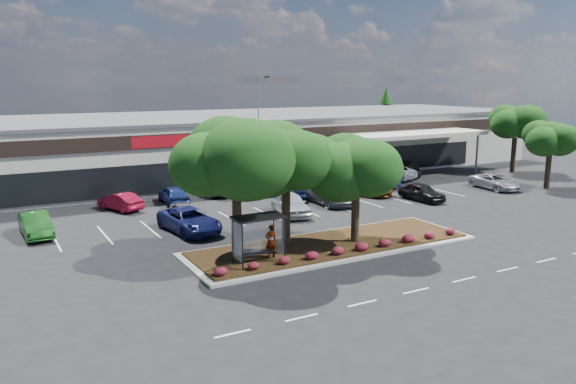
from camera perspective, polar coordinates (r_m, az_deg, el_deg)
ground at (r=32.45m, az=11.35°, el=-6.81°), size 160.00×160.00×0.00m
retail_store at (r=61.12m, az=-9.50°, el=4.76°), size 80.40×25.20×6.25m
landscape_island at (r=34.30m, az=4.45°, el=-5.40°), size 18.00×6.00×0.26m
lane_markings at (r=40.53m, az=1.64°, el=-2.92°), size 33.12×20.06×0.01m
shrub_row at (r=32.54m, az=6.51°, el=-5.67°), size 17.00×0.80×0.50m
bus_shelter at (r=30.20m, az=-3.14°, el=-3.41°), size 2.75×1.55×2.59m
island_tree_west at (r=30.95m, az=-5.26°, el=0.53°), size 7.20×7.20×7.89m
island_tree_mid at (r=33.15m, az=-0.20°, el=0.79°), size 6.60×6.60×7.32m
island_tree_east at (r=34.09m, az=6.92°, el=0.31°), size 5.80×5.80×6.50m
tree_east_near at (r=57.38m, az=25.02°, el=3.53°), size 5.60×5.60×6.51m
tree_east_far at (r=66.11m, az=22.05°, el=5.15°), size 6.40×6.40×7.62m
conifer_north_east at (r=86.63m, az=9.87°, el=7.54°), size 3.96×3.96×9.00m
person_waiting at (r=31.20m, az=-1.74°, el=-5.02°), size 0.70×0.47×1.89m
light_pole at (r=57.46m, az=-2.92°, el=6.01°), size 1.43×0.66×10.50m
car_0 at (r=39.89m, az=-24.26°, el=-3.04°), size 1.87×4.76×1.54m
car_1 at (r=40.53m, az=-10.42°, el=-2.12°), size 1.87×4.13×1.38m
car_2 at (r=37.98m, az=-9.98°, el=-2.85°), size 3.28×5.95×1.58m
car_3 at (r=42.02m, az=0.26°, el=-1.23°), size 2.88×5.25×1.69m
car_4 at (r=45.90m, az=4.31°, el=-0.30°), size 2.71×5.53×1.51m
car_5 at (r=49.87m, az=7.87°, el=0.50°), size 4.13×5.57×1.41m
car_6 at (r=48.37m, az=13.43°, el=0.00°), size 2.05×4.46×1.48m
car_8 at (r=55.49m, az=20.25°, el=0.99°), size 2.76×5.22×1.40m
car_9 at (r=45.57m, az=-16.70°, el=-0.93°), size 2.98×4.39×1.37m
car_10 at (r=46.79m, az=-11.54°, el=-0.27°), size 2.02×4.53×1.51m
car_11 at (r=49.71m, az=-7.64°, el=0.44°), size 2.55×4.92×1.36m
car_12 at (r=48.34m, az=0.36°, el=0.40°), size 3.43×5.17×1.64m
car_13 at (r=49.89m, az=2.33°, el=0.69°), size 4.51×6.14×1.55m
car_14 at (r=52.68m, az=4.25°, el=1.12°), size 3.40×5.01×1.35m
car_15 at (r=53.83m, az=9.25°, el=1.32°), size 2.25×4.65×1.53m
car_16 at (r=58.07m, az=10.26°, el=2.03°), size 3.90×6.06×1.55m
car_17 at (r=60.55m, az=11.76°, el=2.39°), size 4.38×6.10×1.64m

